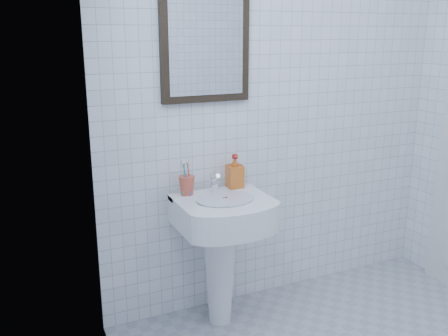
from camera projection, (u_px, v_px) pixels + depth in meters
name	position (u px, v px, depth m)	size (l,w,h in m)	color
wall_back	(279.00, 95.00, 2.91)	(2.20, 0.02, 2.50)	white
wall_left	(163.00, 162.00, 1.41)	(0.02, 2.40, 2.50)	white
washbasin	(221.00, 239.00, 2.72)	(0.50, 0.36, 0.77)	white
faucet	(214.00, 184.00, 2.73)	(0.05, 0.10, 0.11)	white
toothbrush_cup	(187.00, 185.00, 2.68)	(0.09, 0.09, 0.10)	#C64E37
soap_dispenser	(235.00, 171.00, 2.79)	(0.09, 0.09, 0.19)	#D44C14
wall_mirror	(206.00, 43.00, 2.62)	(0.50, 0.04, 0.62)	black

